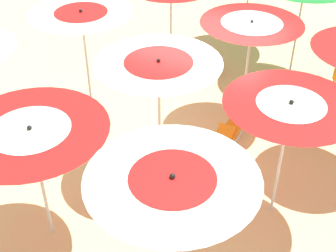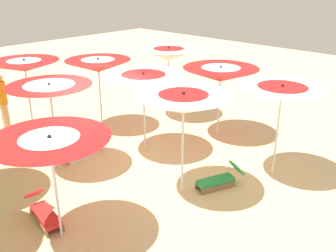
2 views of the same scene
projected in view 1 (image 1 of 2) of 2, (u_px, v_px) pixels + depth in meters
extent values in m
cube|color=beige|center=(204.00, 132.00, 10.00)|extent=(37.34, 37.34, 0.04)
cylinder|color=silver|center=(172.00, 250.00, 6.11)|extent=(0.05, 0.05, 2.18)
cone|color=white|center=(172.00, 191.00, 5.45)|extent=(2.09, 2.09, 0.41)
cone|color=red|center=(172.00, 184.00, 5.39)|extent=(1.04, 1.04, 0.20)
sphere|color=black|center=(172.00, 176.00, 5.32)|extent=(0.07, 0.07, 0.07)
cylinder|color=silver|center=(279.00, 166.00, 7.53)|extent=(0.05, 0.05, 2.06)
cone|color=red|center=(289.00, 115.00, 6.92)|extent=(2.04, 2.04, 0.39)
cone|color=white|center=(290.00, 109.00, 6.86)|extent=(1.04, 1.04, 0.20)
sphere|color=black|center=(292.00, 102.00, 6.79)|extent=(0.07, 0.07, 0.07)
cylinder|color=silver|center=(43.00, 190.00, 7.18)|extent=(0.05, 0.05, 1.94)
cone|color=red|center=(32.00, 141.00, 6.60)|extent=(2.25, 2.25, 0.42)
cone|color=white|center=(31.00, 135.00, 6.53)|extent=(1.16, 1.16, 0.22)
sphere|color=black|center=(29.00, 128.00, 6.45)|extent=(0.07, 0.07, 0.07)
cylinder|color=silver|center=(159.00, 119.00, 8.55)|extent=(0.05, 0.05, 2.10)
cone|color=white|center=(159.00, 70.00, 7.93)|extent=(2.20, 2.20, 0.30)
cone|color=red|center=(159.00, 66.00, 7.88)|extent=(1.19, 1.19, 0.16)
sphere|color=black|center=(159.00, 60.00, 7.82)|extent=(0.07, 0.07, 0.07)
cylinder|color=silver|center=(246.00, 75.00, 9.84)|extent=(0.05, 0.05, 2.09)
cone|color=red|center=(251.00, 30.00, 9.22)|extent=(2.06, 2.06, 0.31)
cone|color=white|center=(251.00, 27.00, 9.18)|extent=(1.22, 1.22, 0.18)
sphere|color=black|center=(252.00, 21.00, 9.11)|extent=(0.07, 0.07, 0.07)
cylinder|color=silver|center=(296.00, 36.00, 11.32)|extent=(0.05, 0.05, 2.13)
cylinder|color=silver|center=(88.00, 69.00, 9.99)|extent=(0.05, 0.05, 2.17)
cone|color=white|center=(82.00, 22.00, 9.34)|extent=(2.11, 2.11, 0.43)
cone|color=red|center=(81.00, 17.00, 9.27)|extent=(1.07, 1.07, 0.22)
sphere|color=black|center=(81.00, 11.00, 9.19)|extent=(0.07, 0.07, 0.07)
cylinder|color=silver|center=(171.00, 30.00, 11.87)|extent=(0.05, 0.05, 1.90)
cylinder|color=silver|center=(246.00, 12.00, 12.72)|extent=(0.05, 0.05, 1.98)
cube|color=olive|center=(187.00, 68.00, 12.06)|extent=(0.96, 0.19, 0.14)
cube|color=olive|center=(194.00, 63.00, 12.27)|extent=(0.96, 0.19, 0.14)
cube|color=red|center=(191.00, 62.00, 12.09)|extent=(1.01, 0.48, 0.10)
cube|color=red|center=(213.00, 63.00, 11.68)|extent=(0.42, 0.38, 0.29)
cube|color=silver|center=(226.00, 129.00, 9.95)|extent=(0.05, 0.92, 0.14)
cube|color=silver|center=(240.00, 133.00, 9.83)|extent=(0.05, 0.92, 0.14)
cube|color=orange|center=(234.00, 126.00, 9.82)|extent=(0.33, 0.93, 0.10)
cube|color=orange|center=(224.00, 135.00, 9.25)|extent=(0.33, 0.34, 0.34)
cube|color=olive|center=(54.00, 116.00, 10.34)|extent=(0.37, 0.87, 0.14)
cube|color=olive|center=(61.00, 121.00, 10.17)|extent=(0.37, 0.87, 0.14)
cube|color=green|center=(57.00, 114.00, 10.19)|extent=(0.60, 0.96, 0.10)
cube|color=green|center=(31.00, 117.00, 9.75)|extent=(0.38, 0.39, 0.34)
cylinder|color=#D8A87F|center=(335.00, 95.00, 10.37)|extent=(0.24, 0.24, 0.85)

